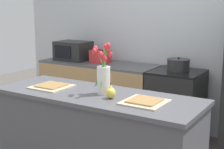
{
  "coord_description": "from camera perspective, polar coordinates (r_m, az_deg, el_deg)",
  "views": [
    {
      "loc": [
        1.58,
        -2.29,
        1.7
      ],
      "look_at": [
        0.0,
        0.25,
        1.08
      ],
      "focal_mm": 55.0,
      "sensor_mm": 36.0,
      "label": 1
    }
  ],
  "objects": [
    {
      "name": "back_counter",
      "position": [
        4.87,
        -2.23,
        -3.18
      ],
      "size": [
        1.68,
        0.6,
        0.89
      ],
      "color": "tan",
      "rests_on": "ground_plane"
    },
    {
      "name": "stove_range",
      "position": [
        4.35,
        10.6,
        -5.21
      ],
      "size": [
        0.6,
        0.61,
        0.89
      ],
      "color": "black",
      "rests_on": "ground_plane"
    },
    {
      "name": "toaster",
      "position": [
        4.77,
        -1.97,
        3.05
      ],
      "size": [
        0.28,
        0.18,
        0.17
      ],
      "color": "red",
      "rests_on": "back_counter"
    },
    {
      "name": "back_wall",
      "position": [
        4.59,
        11.7,
        7.15
      ],
      "size": [
        5.2,
        0.08,
        2.7
      ],
      "color": "silver",
      "rests_on": "ground_plane"
    },
    {
      "name": "flower_vase",
      "position": [
        2.84,
        -1.45,
        -0.09
      ],
      "size": [
        0.15,
        0.16,
        0.43
      ],
      "color": "silver",
      "rests_on": "kitchen_island"
    },
    {
      "name": "pear_figurine",
      "position": [
        2.72,
        -0.23,
        -2.98
      ],
      "size": [
        0.08,
        0.08,
        0.13
      ],
      "color": "#E5CC4C",
      "rests_on": "kitchen_island"
    },
    {
      "name": "cooking_pot",
      "position": [
        4.26,
        10.97,
        1.61
      ],
      "size": [
        0.28,
        0.28,
        0.17
      ],
      "color": "#2D2D2D",
      "rests_on": "stove_range"
    },
    {
      "name": "kitchen_island",
      "position": [
        3.04,
        -2.54,
        -11.92
      ],
      "size": [
        1.8,
        0.66,
        0.96
      ],
      "color": "#4C4C51",
      "rests_on": "ground_plane"
    },
    {
      "name": "microwave",
      "position": [
        5.01,
        -6.47,
        3.96
      ],
      "size": [
        0.48,
        0.37,
        0.27
      ],
      "color": "black",
      "rests_on": "back_counter"
    },
    {
      "name": "plate_setting_right",
      "position": [
        2.62,
        5.45,
        -4.51
      ],
      "size": [
        0.32,
        0.32,
        0.02
      ],
      "color": "beige",
      "rests_on": "kitchen_island"
    },
    {
      "name": "plate_setting_left",
      "position": [
        3.14,
        -10.01,
        -1.94
      ],
      "size": [
        0.32,
        0.32,
        0.02
      ],
      "color": "beige",
      "rests_on": "kitchen_island"
    }
  ]
}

